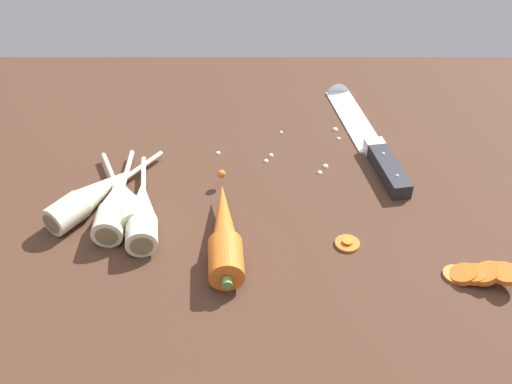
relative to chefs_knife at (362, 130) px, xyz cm
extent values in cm
cube|color=#42281C|center=(-17.37, -15.66, -2.65)|extent=(120.00, 90.00, 4.00)
cube|color=silver|center=(-0.72, 4.15, -0.40)|extent=(7.74, 20.46, 0.50)
cone|color=silver|center=(-2.62, 15.19, -0.40)|extent=(4.41, 3.63, 3.96)
cube|color=silver|center=(0.98, -5.70, 0.45)|extent=(3.24, 2.47, 2.20)
cube|color=#232328|center=(2.09, -12.11, 0.45)|extent=(4.63, 11.32, 2.20)
sphere|color=silver|center=(1.61, -9.35, 1.55)|extent=(0.50, 0.50, 0.50)
sphere|color=silver|center=(2.56, -14.87, 1.55)|extent=(0.50, 0.50, 0.50)
cylinder|color=#D6601E|center=(-20.92, -31.43, 1.45)|extent=(4.66, 6.39, 4.20)
cone|color=#D6601E|center=(-21.49, -24.16, 1.45)|extent=(5.12, 14.85, 3.99)
sphere|color=#D6601E|center=(-22.27, -14.27, 1.45)|extent=(1.20, 1.20, 1.20)
cylinder|color=#5B7F3D|center=(-20.63, -35.05, 1.45)|extent=(1.27, 1.09, 1.20)
cylinder|color=beige|center=(-33.72, -23.26, 1.35)|extent=(5.47, 5.70, 4.00)
cone|color=beige|center=(-36.25, -17.62, 1.35)|extent=(6.71, 8.77, 3.80)
cylinder|color=beige|center=(-38.84, -11.85, 0.45)|extent=(4.14, 8.09, 0.70)
cylinder|color=#7A6647|center=(-32.81, -25.29, 1.35)|extent=(2.68, 1.42, 2.80)
cylinder|color=beige|center=(-31.65, -26.59, 1.35)|extent=(4.66, 5.27, 4.00)
cone|color=beige|center=(-32.63, -20.10, 1.35)|extent=(5.02, 8.88, 3.80)
cylinder|color=beige|center=(-33.64, -13.45, 0.45)|extent=(2.05, 9.09, 0.70)
cylinder|color=#7A6647|center=(-31.29, -28.93, 1.35)|extent=(2.81, 0.72, 2.80)
cylinder|color=beige|center=(-42.09, -22.83, 1.35)|extent=(6.05, 6.30, 4.00)
cone|color=beige|center=(-38.31, -17.15, 1.35)|extent=(7.99, 9.37, 3.80)
cylinder|color=beige|center=(-34.45, -11.33, 0.45)|extent=(5.81, 8.25, 0.70)
cylinder|color=#7A6647|center=(-43.44, -24.87, 1.35)|extent=(2.50, 1.80, 2.80)
cylinder|color=beige|center=(-35.97, -24.86, 1.35)|extent=(4.10, 4.75, 4.00)
cone|color=beige|center=(-36.11, -18.38, 1.35)|extent=(3.98, 8.38, 3.80)
cylinder|color=beige|center=(-36.25, -11.73, 0.45)|extent=(0.89, 8.99, 0.70)
cylinder|color=#7A6647|center=(-35.92, -27.19, 1.35)|extent=(2.81, 0.36, 2.80)
cylinder|color=#D6601E|center=(6.48, -31.98, -0.30)|extent=(3.07, 3.07, 0.70)
cylinder|color=#D6601E|center=(7.25, -32.30, -0.06)|extent=(3.44, 3.34, 2.14)
cylinder|color=#D6601E|center=(8.42, -32.55, 0.19)|extent=(3.26, 3.16, 1.88)
cylinder|color=#D6601E|center=(9.38, -32.77, 0.43)|extent=(3.53, 3.43, 2.20)
cylinder|color=#D6601E|center=(10.13, -32.57, 0.68)|extent=(3.14, 3.05, 1.73)
cylinder|color=#D6601E|center=(11.24, -32.98, 0.92)|extent=(3.27, 3.18, 1.79)
cylinder|color=#D6601E|center=(11.72, -33.52, 1.17)|extent=(3.30, 3.20, 1.80)
cylinder|color=#D6601E|center=(-5.77, -26.59, -0.30)|extent=(3.16, 3.16, 0.70)
cylinder|color=orange|center=(-5.77, -26.59, -0.03)|extent=(1.33, 1.33, 0.16)
sphere|color=silver|center=(-13.24, 0.11, -0.36)|extent=(0.58, 0.58, 0.58)
sphere|color=silver|center=(-3.99, -1.78, -0.33)|extent=(0.65, 0.65, 0.65)
sphere|color=silver|center=(-15.02, -6.59, -0.28)|extent=(0.75, 0.75, 0.75)
sphere|color=silver|center=(-23.28, -5.95, -0.28)|extent=(0.74, 0.74, 0.74)
sphere|color=silver|center=(-7.88, -11.17, -0.27)|extent=(0.76, 0.76, 0.76)
sphere|color=silver|center=(-4.24, 0.96, -0.21)|extent=(0.88, 0.88, 0.88)
sphere|color=silver|center=(-6.88, -9.53, -0.22)|extent=(0.87, 0.87, 0.87)
sphere|color=silver|center=(-15.83, -8.14, -0.28)|extent=(0.75, 0.75, 0.75)
camera|label=1|loc=(-17.34, -78.60, 48.48)|focal=39.38mm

